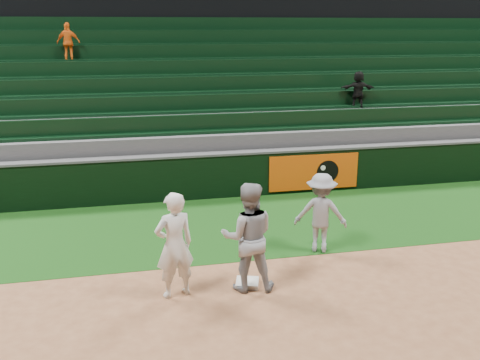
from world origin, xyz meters
name	(u,v)px	position (x,y,z in m)	size (l,w,h in m)	color
ground	(252,282)	(0.00, 0.00, 0.00)	(70.00, 70.00, 0.00)	brown
foul_grass	(222,225)	(0.00, 3.00, 0.00)	(36.00, 4.20, 0.01)	#0F360D
first_base	(247,283)	(-0.11, -0.10, 0.05)	(0.40, 0.40, 0.09)	silver
first_baseman	(174,245)	(-1.41, -0.19, 0.95)	(0.69, 0.45, 1.89)	silver
baserunner	(248,237)	(-0.12, -0.20, 0.99)	(0.96, 0.75, 1.98)	#92949B
base_coach	(321,213)	(1.72, 1.10, 0.85)	(1.08, 0.62, 1.67)	gray
field_wall	(208,175)	(0.03, 5.20, 0.63)	(36.00, 0.45, 1.25)	black
stadium_seating	(189,115)	(0.00, 8.97, 1.70)	(36.00, 5.95, 4.85)	#3E3E41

